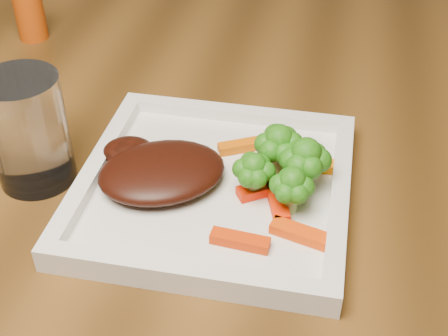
% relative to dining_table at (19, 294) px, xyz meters
% --- Properties ---
extents(dining_table, '(1.60, 0.90, 0.75)m').
position_rel_dining_table_xyz_m(dining_table, '(0.00, 0.00, 0.00)').
color(dining_table, '#5A3814').
rests_on(dining_table, floor).
extents(plate, '(0.27, 0.27, 0.01)m').
position_rel_dining_table_xyz_m(plate, '(0.36, -0.12, 0.38)').
color(plate, white).
rests_on(plate, dining_table).
extents(steak, '(0.16, 0.15, 0.03)m').
position_rel_dining_table_xyz_m(steak, '(0.30, -0.12, 0.40)').
color(steak, black).
rests_on(steak, plate).
extents(broccoli_0, '(0.07, 0.07, 0.07)m').
position_rel_dining_table_xyz_m(broccoli_0, '(0.42, -0.08, 0.42)').
color(broccoli_0, '#176210').
rests_on(broccoli_0, plate).
extents(broccoli_1, '(0.06, 0.06, 0.06)m').
position_rel_dining_table_xyz_m(broccoli_1, '(0.44, -0.10, 0.42)').
color(broccoli_1, '#2D7613').
rests_on(broccoli_1, plate).
extents(broccoli_2, '(0.06, 0.06, 0.06)m').
position_rel_dining_table_xyz_m(broccoli_2, '(0.44, -0.14, 0.42)').
color(broccoli_2, '#266510').
rests_on(broccoli_2, plate).
extents(broccoli_3, '(0.06, 0.06, 0.06)m').
position_rel_dining_table_xyz_m(broccoli_3, '(0.40, -0.12, 0.42)').
color(broccoli_3, '#225E0F').
rests_on(broccoli_3, plate).
extents(carrot_0, '(0.06, 0.02, 0.01)m').
position_rel_dining_table_xyz_m(carrot_0, '(0.40, -0.19, 0.39)').
color(carrot_0, red).
rests_on(carrot_0, plate).
extents(carrot_1, '(0.06, 0.03, 0.01)m').
position_rel_dining_table_xyz_m(carrot_1, '(0.45, -0.17, 0.39)').
color(carrot_1, '#DF3D03').
rests_on(carrot_1, plate).
extents(carrot_3, '(0.06, 0.02, 0.01)m').
position_rel_dining_table_xyz_m(carrot_3, '(0.45, -0.07, 0.39)').
color(carrot_3, orange).
rests_on(carrot_3, plate).
extents(carrot_4, '(0.05, 0.04, 0.01)m').
position_rel_dining_table_xyz_m(carrot_4, '(0.37, -0.05, 0.39)').
color(carrot_4, '#D15903').
rests_on(carrot_4, plate).
extents(carrot_5, '(0.03, 0.06, 0.01)m').
position_rel_dining_table_xyz_m(carrot_5, '(0.42, -0.13, 0.39)').
color(carrot_5, '#FD2704').
rests_on(carrot_5, plate).
extents(carrot_6, '(0.06, 0.05, 0.01)m').
position_rel_dining_table_xyz_m(carrot_6, '(0.41, -0.12, 0.39)').
color(carrot_6, red).
rests_on(carrot_6, plate).
extents(spice_shaker, '(0.05, 0.05, 0.09)m').
position_rel_dining_table_xyz_m(spice_shaker, '(0.02, 0.18, 0.42)').
color(spice_shaker, '#B7400A').
rests_on(spice_shaker, dining_table).
extents(drinking_glass, '(0.09, 0.09, 0.12)m').
position_rel_dining_table_xyz_m(drinking_glass, '(0.17, -0.12, 0.44)').
color(drinking_glass, white).
rests_on(drinking_glass, dining_table).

